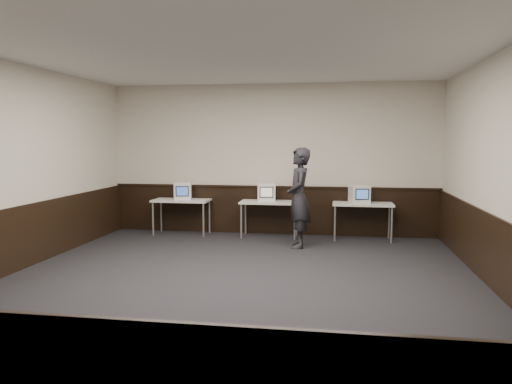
% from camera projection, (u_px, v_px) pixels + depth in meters
% --- Properties ---
extents(floor, '(8.00, 8.00, 0.00)m').
position_uv_depth(floor, '(235.00, 286.00, 6.89)').
color(floor, black).
rests_on(floor, ground).
extents(ceiling, '(8.00, 8.00, 0.00)m').
position_uv_depth(ceiling, '(233.00, 50.00, 6.55)').
color(ceiling, white).
rests_on(ceiling, back_wall).
extents(back_wall, '(7.00, 0.00, 7.00)m').
position_uv_depth(back_wall, '(272.00, 160.00, 10.65)').
color(back_wall, beige).
rests_on(back_wall, ground).
extents(front_wall, '(7.00, 0.00, 7.00)m').
position_uv_depth(front_wall, '(89.00, 215.00, 2.79)').
color(front_wall, beige).
rests_on(front_wall, ground).
extents(right_wall, '(0.00, 8.00, 8.00)m').
position_uv_depth(right_wall, '(511.00, 174.00, 6.16)').
color(right_wall, beige).
rests_on(right_wall, ground).
extents(wainscot_back, '(6.98, 0.04, 1.00)m').
position_uv_depth(wainscot_back, '(272.00, 211.00, 10.74)').
color(wainscot_back, black).
rests_on(wainscot_back, back_wall).
extents(wainscot_left, '(0.04, 7.98, 1.00)m').
position_uv_depth(wainscot_left, '(5.00, 243.00, 7.39)').
color(wainscot_left, black).
rests_on(wainscot_left, left_wall).
extents(wainscot_right, '(0.04, 7.98, 1.00)m').
position_uv_depth(wainscot_right, '(505.00, 261.00, 6.28)').
color(wainscot_right, black).
rests_on(wainscot_right, right_wall).
extents(wainscot_rail, '(6.98, 0.06, 0.04)m').
position_uv_depth(wainscot_rail, '(272.00, 187.00, 10.67)').
color(wainscot_rail, black).
rests_on(wainscot_rail, wainscot_back).
extents(desk_left, '(1.20, 0.60, 0.75)m').
position_uv_depth(desk_left, '(181.00, 203.00, 10.65)').
color(desk_left, silver).
rests_on(desk_left, ground).
extents(desk_center, '(1.20, 0.60, 0.75)m').
position_uv_depth(desk_center, '(269.00, 205.00, 10.35)').
color(desk_center, silver).
rests_on(desk_center, ground).
extents(desk_right, '(1.20, 0.60, 0.75)m').
position_uv_depth(desk_right, '(363.00, 207.00, 10.05)').
color(desk_right, silver).
rests_on(desk_right, ground).
extents(emac_left, '(0.44, 0.45, 0.36)m').
position_uv_depth(emac_left, '(183.00, 191.00, 10.62)').
color(emac_left, white).
rests_on(emac_left, desk_left).
extents(emac_center, '(0.42, 0.44, 0.37)m').
position_uv_depth(emac_center, '(267.00, 192.00, 10.37)').
color(emac_center, white).
rests_on(emac_center, desk_center).
extents(emac_right, '(0.45, 0.46, 0.36)m').
position_uv_depth(emac_right, '(359.00, 194.00, 10.02)').
color(emac_right, white).
rests_on(emac_right, desk_right).
extents(person, '(0.55, 0.74, 1.88)m').
position_uv_depth(person, '(299.00, 198.00, 9.33)').
color(person, black).
rests_on(person, ground).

